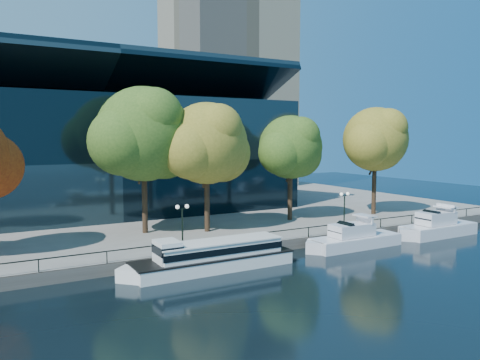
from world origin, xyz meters
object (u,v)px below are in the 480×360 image
cruiser_near (352,238)px  tree_3 (208,145)px  tour_boat (210,255)px  cruiser_far (436,226)px  tree_4 (292,149)px  tree_2 (146,136)px  lamp_1 (182,216)px  tree_5 (377,141)px  lamp_2 (344,202)px

cruiser_near → tree_3: (-10.84, 10.10, 9.13)m
tour_boat → cruiser_far: cruiser_far is taller
cruiser_far → tree_4: tree_4 is taller
tree_4 → tree_3: bearing=-172.9°
tree_2 → lamp_1: tree_2 is taller
tree_2 → tree_3: tree_2 is taller
cruiser_near → lamp_1: (-16.42, 3.88, 2.99)m
tree_3 → tree_4: (11.74, 1.46, -0.53)m
tree_3 → tree_4: bearing=7.1°
tree_5 → lamp_1: 30.67m
tree_3 → lamp_2: tree_3 is taller
tree_5 → lamp_1: size_ratio=3.42×
tour_boat → tree_2: 16.01m
tree_3 → lamp_1: bearing=-131.9°
cruiser_near → tree_4: tree_4 is taller
cruiser_near → tree_2: 23.27m
cruiser_far → tree_5: 13.87m
lamp_2 → lamp_1: bearing=180.0°
cruiser_far → lamp_2: size_ratio=2.66×
tree_2 → tree_5: bearing=-5.5°
tour_boat → tree_3: size_ratio=1.11×
tour_boat → lamp_1: lamp_1 is taller
tree_5 → lamp_1: bearing=-168.7°
cruiser_near → tree_4: 14.44m
cruiser_far → lamp_1: lamp_1 is taller
tree_3 → tree_5: (23.81, -0.35, 0.38)m
cruiser_near → tree_2: tree_2 is taller
lamp_1 → cruiser_far: bearing=-8.6°
tree_4 → lamp_1: size_ratio=3.11×
lamp_1 → lamp_2: 18.83m
cruiser_near → tree_4: bearing=85.5°
tree_2 → tree_3: 6.51m
tree_2 → lamp_1: size_ratio=3.75×
tour_boat → lamp_1: (-0.85, 3.86, 2.76)m
cruiser_near → lamp_1: 17.14m
cruiser_far → lamp_2: lamp_2 is taller
tree_3 → tree_2: bearing=157.3°
tree_2 → tour_boat: bearing=-84.5°
tree_2 → tree_4: size_ratio=1.21×
tour_boat → tree_4: tree_4 is taller
tree_3 → tour_boat: bearing=-115.1°
cruiser_near → lamp_2: (2.41, 3.88, 2.99)m
tree_2 → tree_5: 29.89m
lamp_2 → cruiser_far: bearing=-24.3°
cruiser_far → lamp_1: size_ratio=2.66×
cruiser_near → lamp_2: size_ratio=2.72×
tree_4 → lamp_2: bearing=-78.9°
lamp_1 → tree_2: bearing=92.4°
cruiser_far → tree_4: (-11.02, 11.97, 8.48)m
cruiser_far → tree_3: bearing=155.2°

